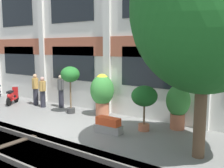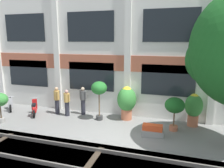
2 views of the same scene
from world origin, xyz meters
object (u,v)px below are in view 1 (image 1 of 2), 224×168
(resident_by_doorway, at_px, (61,90))
(resident_near_plants, at_px, (35,88))
(potted_plant_square_trough, at_px, (108,126))
(broadleaf_tree, at_px, (205,12))
(potted_plant_tall_urn, at_px, (70,77))
(potted_plant_terracotta_small, at_px, (144,98))
(scooter_near_curb, at_px, (12,96))
(potted_plant_fluted_column, at_px, (102,91))
(resident_watching_tracks, at_px, (43,91))
(potted_plant_stone_basin, at_px, (178,102))

(resident_by_doorway, distance_m, resident_near_plants, 1.59)
(potted_plant_square_trough, xyz_separation_m, resident_near_plants, (-5.89, 1.47, 0.62))
(potted_plant_square_trough, relative_size, resident_by_doorway, 0.63)
(broadleaf_tree, distance_m, potted_plant_square_trough, 4.97)
(broadleaf_tree, bearing_deg, potted_plant_tall_urn, 167.08)
(potted_plant_terracotta_small, height_order, scooter_near_curb, potted_plant_terracotta_small)
(potted_plant_fluted_column, distance_m, resident_watching_tracks, 3.52)
(scooter_near_curb, bearing_deg, potted_plant_terracotta_small, -120.68)
(potted_plant_tall_urn, distance_m, resident_near_plants, 2.91)
(potted_plant_square_trough, distance_m, scooter_near_curb, 7.07)
(potted_plant_terracotta_small, distance_m, resident_watching_tracks, 6.09)
(resident_by_doorway, bearing_deg, potted_plant_square_trough, 89.29)
(resident_near_plants, bearing_deg, resident_by_doorway, 146.82)
(potted_plant_fluted_column, xyz_separation_m, resident_near_plants, (-4.22, -0.35, -0.22))
(broadleaf_tree, bearing_deg, scooter_near_curb, 174.48)
(potted_plant_tall_urn, bearing_deg, potted_plant_square_trough, -22.29)
(resident_by_doorway, bearing_deg, scooter_near_curb, -46.20)
(broadleaf_tree, bearing_deg, potted_plant_terracotta_small, 153.65)
(potted_plant_square_trough, bearing_deg, resident_watching_tracks, 165.41)
(broadleaf_tree, xyz_separation_m, potted_plant_square_trough, (-3.31, 0.20, -3.71))
(potted_plant_square_trough, distance_m, potted_plant_tall_urn, 3.65)
(resident_watching_tracks, xyz_separation_m, resident_near_plants, (-0.74, 0.13, 0.05))
(broadleaf_tree, distance_m, resident_watching_tracks, 9.15)
(resident_near_plants, bearing_deg, broadleaf_tree, 122.62)
(broadleaf_tree, height_order, resident_watching_tracks, broadleaf_tree)
(potted_plant_fluted_column, bearing_deg, resident_watching_tracks, -172.18)
(potted_plant_fluted_column, xyz_separation_m, resident_by_doorway, (-2.68, 0.03, -0.22))
(resident_watching_tracks, relative_size, resident_near_plants, 0.95)
(broadleaf_tree, relative_size, potted_plant_terracotta_small, 3.78)
(broadleaf_tree, height_order, potted_plant_terracotta_small, broadleaf_tree)
(potted_plant_square_trough, relative_size, resident_near_plants, 0.63)
(potted_plant_square_trough, bearing_deg, resident_near_plants, 165.97)
(broadleaf_tree, xyz_separation_m, scooter_near_curb, (-10.33, 1.00, -3.55))
(potted_plant_terracotta_small, relative_size, potted_plant_tall_urn, 0.77)
(potted_plant_stone_basin, height_order, resident_by_doorway, potted_plant_stone_basin)
(potted_plant_terracotta_small, xyz_separation_m, potted_plant_fluted_column, (-2.59, 0.83, -0.12))
(potted_plant_square_trough, xyz_separation_m, resident_watching_tracks, (-5.15, 1.34, 0.57))
(scooter_near_curb, distance_m, resident_by_doorway, 2.91)
(potted_plant_terracotta_small, xyz_separation_m, potted_plant_square_trough, (-0.92, -0.98, -0.96))
(broadleaf_tree, relative_size, scooter_near_curb, 5.24)
(potted_plant_square_trough, bearing_deg, potted_plant_terracotta_small, 46.87)
(potted_plant_tall_urn, relative_size, potted_plant_stone_basin, 1.27)
(potted_plant_tall_urn, bearing_deg, broadleaf_tree, -12.92)
(potted_plant_terracotta_small, xyz_separation_m, potted_plant_stone_basin, (0.93, 0.91, -0.21))
(potted_plant_stone_basin, bearing_deg, resident_near_plants, -176.87)
(resident_watching_tracks, bearing_deg, resident_near_plants, -76.36)
(broadleaf_tree, distance_m, scooter_near_curb, 10.97)
(resident_by_doorway, bearing_deg, potted_plant_stone_basin, 112.74)
(potted_plant_stone_basin, relative_size, resident_by_doorway, 1.03)
(potted_plant_fluted_column, height_order, resident_by_doorway, potted_plant_fluted_column)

